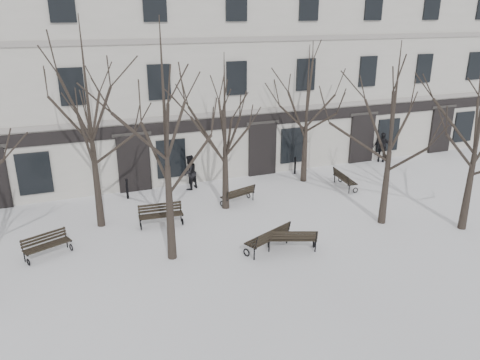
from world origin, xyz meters
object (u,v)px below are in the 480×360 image
bench_5 (344,179)px  bench_0 (47,244)px  tree_1 (165,116)px  bench_4 (238,194)px  tree_2 (394,114)px  bench_3 (161,214)px  bench_2 (292,238)px  bench_1 (269,237)px

bench_5 → bench_0: bearing=105.4°
tree_1 → bench_4: (4.15, 3.96, -4.85)m
tree_2 → bench_4: (-5.03, 4.20, -4.28)m
tree_1 → tree_2: bearing=-1.5°
tree_2 → bench_4: tree_2 is taller
bench_3 → bench_2: bearing=-39.7°
tree_2 → bench_1: 7.03m
bench_0 → bench_3: bench_3 is taller
bench_3 → bench_4: size_ratio=1.05×
tree_1 → bench_4: size_ratio=4.72×
bench_4 → bench_0: bearing=-3.7°
tree_1 → bench_5: bearing=21.9°
bench_3 → tree_1: bearing=-89.8°
tree_1 → bench_5: (10.00, 4.01, -4.83)m
bench_0 → bench_5: bearing=-14.0°
bench_3 → bench_4: 4.05m
bench_2 → bench_5: size_ratio=1.06×
bench_1 → bench_5: bearing=-167.3°
tree_2 → bench_0: tree_2 is taller
tree_1 → bench_0: 6.74m
bench_2 → bench_1: bearing=-1.2°
bench_1 → bench_3: size_ratio=1.09×
bench_1 → bench_0: bearing=-42.1°
tree_2 → bench_2: bearing=-169.9°
bench_0 → bench_2: (8.68, -2.93, 0.04)m
bench_1 → bench_5: (6.44, 4.77, -0.05)m
bench_5 → bench_3: bearing=102.9°
bench_0 → bench_5: size_ratio=0.97×
bench_2 → bench_4: size_ratio=1.08×
bench_3 → bench_5: bearing=10.7°
bench_1 → bench_4: 4.76m
bench_3 → bench_5: bench_3 is taller
bench_0 → bench_1: 8.28m
bench_0 → bench_3: (4.52, 1.12, 0.04)m
tree_1 → bench_1: tree_1 is taller
bench_1 → bench_2: 0.89m
bench_4 → bench_1: bearing=65.2°
bench_3 → bench_4: bench_3 is taller
bench_3 → bench_5: (9.78, 1.06, -0.02)m
bench_3 → bench_5: 9.83m
tree_2 → tree_1: bearing=178.5°
bench_3 → bench_4: (3.92, 1.01, -0.04)m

